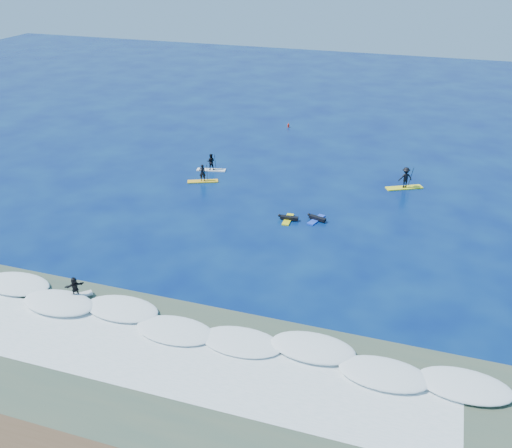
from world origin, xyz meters
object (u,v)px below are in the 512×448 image
(prone_paddler_far, at_px, (316,219))
(wave_surfer, at_px, (75,288))
(marker_buoy, at_px, (288,125))
(sup_paddler_center, at_px, (211,163))
(sup_paddler_right, at_px, (405,179))
(sup_paddler_left, at_px, (203,176))
(prone_paddler_near, at_px, (288,218))

(prone_paddler_far, relative_size, wave_surfer, 1.20)
(wave_surfer, relative_size, marker_buoy, 3.05)
(sup_paddler_center, height_order, sup_paddler_right, sup_paddler_right)
(sup_paddler_left, xyz_separation_m, sup_paddler_center, (-0.35, 2.89, 0.12))
(sup_paddler_left, relative_size, sup_paddler_right, 0.86)
(prone_paddler_near, bearing_deg, marker_buoy, 12.71)
(wave_surfer, bearing_deg, prone_paddler_far, 7.81)
(sup_paddler_center, bearing_deg, sup_paddler_right, -7.68)
(prone_paddler_near, distance_m, marker_buoy, 24.75)
(sup_paddler_center, height_order, wave_surfer, sup_paddler_center)
(prone_paddler_far, xyz_separation_m, wave_surfer, (-11.97, -15.67, 0.66))
(marker_buoy, bearing_deg, sup_paddler_right, -43.85)
(sup_paddler_right, distance_m, marker_buoy, 20.64)
(sup_paddler_left, distance_m, prone_paddler_near, 11.00)
(prone_paddler_near, bearing_deg, sup_paddler_center, 48.51)
(sup_paddler_center, distance_m, prone_paddler_near, 12.90)
(sup_paddler_left, bearing_deg, sup_paddler_center, 73.56)
(sup_paddler_center, xyz_separation_m, wave_surfer, (0.25, -23.07, 0.07))
(sup_paddler_center, distance_m, marker_buoy, 16.17)
(prone_paddler_far, bearing_deg, marker_buoy, 37.47)
(wave_surfer, distance_m, marker_buoy, 38.99)
(wave_surfer, bearing_deg, sup_paddler_center, 45.81)
(marker_buoy, bearing_deg, sup_paddler_center, -102.44)
(prone_paddler_far, distance_m, marker_buoy, 24.77)
(sup_paddler_left, distance_m, prone_paddler_far, 12.71)
(prone_paddler_near, bearing_deg, wave_surfer, 144.21)
(sup_paddler_right, relative_size, wave_surfer, 1.87)
(prone_paddler_near, bearing_deg, sup_paddler_right, -43.67)
(sup_paddler_center, xyz_separation_m, sup_paddler_right, (18.36, 1.49, 0.18))
(marker_buoy, bearing_deg, prone_paddler_far, -69.34)
(sup_paddler_left, relative_size, prone_paddler_near, 1.36)
(sup_paddler_center, xyz_separation_m, prone_paddler_near, (10.04, -8.08, -0.59))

